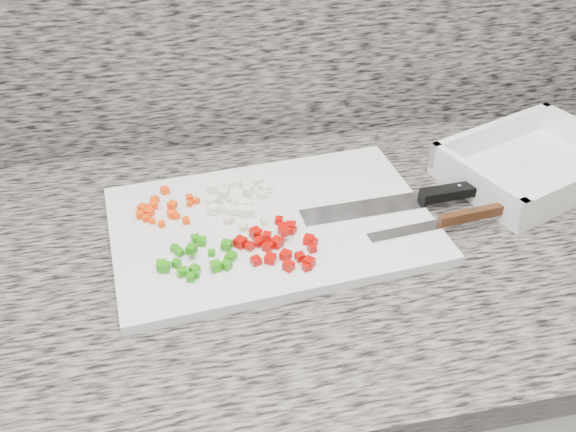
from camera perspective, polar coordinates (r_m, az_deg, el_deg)
name	(u,v)px	position (r m, az deg, el deg)	size (l,w,h in m)	color
countertop	(256,258)	(0.92, -2.89, -3.76)	(3.96, 0.64, 0.04)	slate
cutting_board	(272,225)	(0.94, -1.44, -0.78)	(0.46, 0.31, 0.02)	silver
carrot_pile	(160,208)	(0.97, -11.30, 0.68)	(0.10, 0.10, 0.02)	#FC4105
onion_pile	(239,197)	(0.97, -4.33, 1.69)	(0.10, 0.10, 0.02)	white
green_pepper_pile	(197,259)	(0.87, -8.11, -3.83)	(0.11, 0.09, 0.02)	#21820B
red_pepper_pile	(279,243)	(0.88, -0.84, -2.45)	(0.12, 0.12, 0.02)	#AF0602
garlic_pile	(243,219)	(0.93, -3.98, -0.27)	(0.06, 0.05, 0.01)	beige
chef_knife	(426,197)	(0.99, 12.18, 1.65)	(0.31, 0.05, 0.02)	silver
paring_knife	(456,219)	(0.96, 14.70, -0.24)	(0.22, 0.04, 0.02)	silver
tray	(532,167)	(1.12, 20.86, 4.10)	(0.32, 0.28, 0.06)	white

